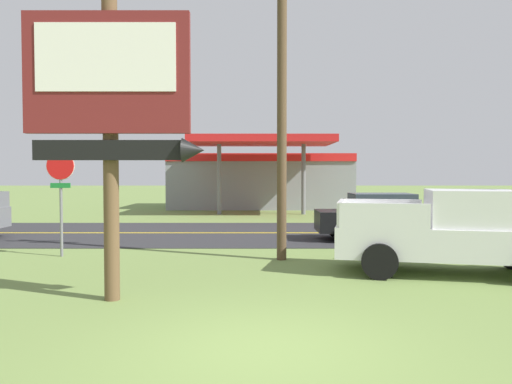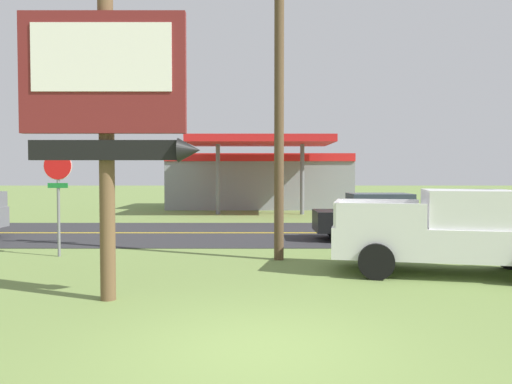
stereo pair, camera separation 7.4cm
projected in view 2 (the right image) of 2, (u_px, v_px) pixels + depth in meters
The scene contains 9 objects.
ground_plane at pixel (256, 350), 6.70m from camera, with size 180.00×180.00×0.00m, color olive.
road_asphalt at pixel (256, 233), 19.69m from camera, with size 140.00×8.00×0.02m, color #2B2B2D.
road_centre_line at pixel (256, 233), 19.69m from camera, with size 126.00×0.20×0.01m, color gold.
motel_sign at pixel (108, 100), 9.09m from camera, with size 3.22×0.54×5.52m.
stop_sign at pixel (58, 185), 14.16m from camera, with size 0.80×0.08×2.95m.
utility_pole at pixel (279, 87), 13.53m from camera, with size 1.78×0.26×8.72m.
gas_station at pixel (260, 179), 34.40m from camera, with size 12.00×11.50×4.40m.
pickup_white_parked_on_lawn at pixel (450, 233), 11.72m from camera, with size 5.50×3.04×1.96m.
car_black_near_lane at pixel (376, 217), 17.66m from camera, with size 4.20×2.00×1.64m.
Camera 2 is at (0.01, -6.62, 2.34)m, focal length 35.51 mm.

